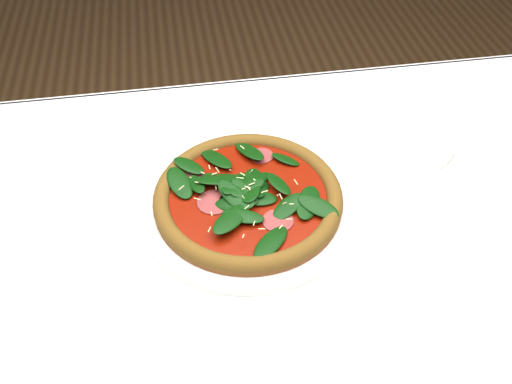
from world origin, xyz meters
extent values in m
cube|color=silver|center=(0.00, 0.00, 0.73)|extent=(1.20, 0.80, 0.04)
cylinder|color=#4A2C1D|center=(0.54, 0.34, 0.35)|extent=(0.06, 0.06, 0.71)
cube|color=silver|center=(0.00, 0.40, 0.64)|extent=(1.20, 0.01, 0.22)
cylinder|color=white|center=(-0.01, 0.08, 0.76)|extent=(0.31, 0.31, 0.01)
torus|color=white|center=(-0.01, 0.08, 0.76)|extent=(0.31, 0.31, 0.01)
cylinder|color=brown|center=(-0.01, 0.08, 0.77)|extent=(0.32, 0.32, 0.01)
torus|color=#AF7828|center=(-0.01, 0.08, 0.77)|extent=(0.32, 0.32, 0.02)
cylinder|color=#931305|center=(-0.01, 0.08, 0.77)|extent=(0.27, 0.27, 0.00)
cylinder|color=#963C3C|center=(-0.01, 0.08, 0.78)|extent=(0.24, 0.24, 0.00)
ellipsoid|color=#0C3609|center=(-0.01, 0.08, 0.78)|extent=(0.26, 0.26, 0.02)
cylinder|color=#FBF0A3|center=(-0.01, 0.08, 0.79)|extent=(0.24, 0.24, 0.00)
cylinder|color=white|center=(0.27, 0.18, 0.76)|extent=(0.16, 0.16, 0.01)
torus|color=white|center=(0.27, 0.18, 0.76)|extent=(0.16, 0.16, 0.01)
camera|label=1|loc=(-0.09, -0.49, 1.35)|focal=40.00mm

